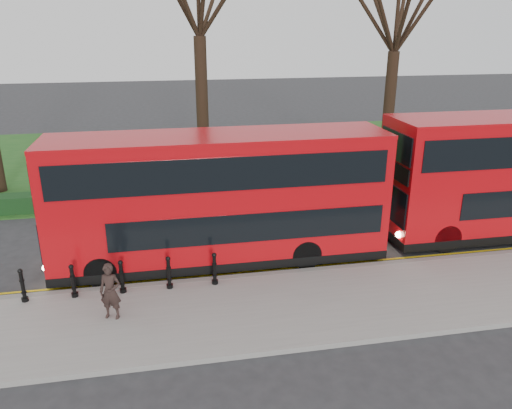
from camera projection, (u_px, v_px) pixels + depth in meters
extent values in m
plane|color=#28282B|center=(173.00, 271.00, 16.61)|extent=(120.00, 120.00, 0.00)
cube|color=gray|center=(176.00, 319.00, 13.81)|extent=(60.00, 4.00, 0.15)
cube|color=slate|center=(173.00, 284.00, 15.66)|extent=(60.00, 0.25, 0.16)
cube|color=#1C4F1A|center=(165.00, 158.00, 30.44)|extent=(60.00, 18.00, 0.06)
cube|color=black|center=(167.00, 195.00, 22.75)|extent=(60.00, 0.90, 0.80)
cube|color=yellow|center=(173.00, 281.00, 15.96)|extent=(60.00, 0.10, 0.01)
cube|color=yellow|center=(173.00, 278.00, 16.14)|extent=(60.00, 0.10, 0.01)
cylinder|color=black|center=(202.00, 112.00, 24.95)|extent=(0.60, 0.60, 7.22)
cylinder|color=black|center=(388.00, 113.00, 26.85)|extent=(0.60, 0.60, 6.42)
cylinder|color=black|center=(23.00, 286.00, 14.39)|extent=(0.15, 0.15, 1.00)
cylinder|color=black|center=(73.00, 281.00, 14.63)|extent=(0.15, 0.15, 1.00)
cylinder|color=black|center=(122.00, 277.00, 14.87)|extent=(0.15, 0.15, 1.00)
cylinder|color=black|center=(169.00, 273.00, 15.12)|extent=(0.15, 0.15, 1.00)
cylinder|color=black|center=(215.00, 269.00, 15.36)|extent=(0.15, 0.15, 1.00)
cube|color=#B1080F|center=(220.00, 195.00, 16.62)|extent=(11.08, 2.52, 4.08)
cube|color=black|center=(222.00, 252.00, 17.33)|extent=(11.10, 2.54, 0.30)
cube|color=black|center=(251.00, 228.00, 15.83)|extent=(8.87, 0.04, 0.96)
cube|color=black|center=(224.00, 175.00, 15.07)|extent=(10.48, 0.04, 1.06)
cube|color=black|center=(42.00, 196.00, 15.53)|extent=(0.06, 2.22, 0.55)
cylinder|color=black|center=(101.00, 271.00, 15.55)|extent=(1.01, 0.30, 1.01)
cylinder|color=black|center=(107.00, 242.00, 17.60)|extent=(1.01, 0.30, 1.01)
cylinder|color=black|center=(306.00, 254.00, 16.72)|extent=(1.01, 0.30, 1.01)
cylinder|color=black|center=(290.00, 229.00, 18.76)|extent=(1.01, 0.30, 1.01)
cube|color=black|center=(394.00, 170.00, 17.88)|extent=(0.06, 2.31, 0.58)
cylinder|color=black|center=(446.00, 238.00, 17.90)|extent=(1.05, 0.31, 1.05)
cylinder|color=black|center=(415.00, 215.00, 20.03)|extent=(1.05, 0.31, 1.05)
imported|color=black|center=(110.00, 291.00, 13.48)|extent=(0.67, 0.53, 1.61)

